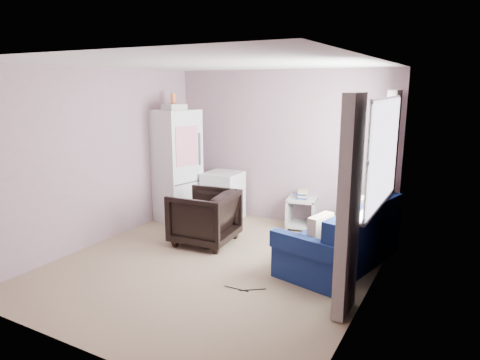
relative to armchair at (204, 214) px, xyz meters
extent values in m
cube|color=#907A5E|center=(0.53, -0.59, -0.44)|extent=(3.80, 4.20, 0.02)
cube|color=silver|center=(0.53, -0.59, 2.08)|extent=(3.80, 4.20, 0.02)
cube|color=gray|center=(0.53, 1.52, 0.82)|extent=(3.80, 0.02, 2.50)
cube|color=gray|center=(0.53, -2.70, 0.82)|extent=(3.80, 0.02, 2.50)
cube|color=gray|center=(-1.38, -0.59, 0.82)|extent=(0.02, 4.20, 2.50)
cube|color=gray|center=(2.44, -0.59, 0.82)|extent=(0.02, 4.20, 2.50)
cube|color=white|center=(2.42, 0.11, 1.07)|extent=(0.01, 1.60, 1.20)
imported|color=black|center=(0.00, 0.00, 0.00)|extent=(0.85, 0.90, 0.86)
cube|color=silver|center=(-1.02, 0.71, 0.50)|extent=(0.78, 0.78, 1.87)
cube|color=#424449|center=(-0.71, 0.64, 0.26)|extent=(0.16, 0.58, 0.02)
cube|color=#424449|center=(-0.64, 0.86, 0.80)|extent=(0.03, 0.04, 0.53)
cube|color=white|center=(-0.71, 0.60, 0.87)|extent=(0.12, 0.44, 0.64)
cylinder|color=orange|center=(-1.09, 0.79, 1.56)|extent=(0.10, 0.10, 0.26)
cube|color=#B6B5AB|center=(-0.92, 0.58, 1.48)|extent=(0.35, 0.38, 0.10)
cube|color=silver|center=(-0.34, 1.09, -0.02)|extent=(0.60, 0.60, 0.82)
cube|color=#424449|center=(-0.34, 1.07, 0.36)|extent=(0.56, 0.54, 0.05)
cylinder|color=#424449|center=(-0.33, 0.80, -0.01)|extent=(0.27, 0.03, 0.27)
cube|color=#9D9E9A|center=(1.01, 1.30, 0.05)|extent=(0.53, 0.53, 0.04)
cube|color=#9D9E9A|center=(1.01, 1.30, -0.37)|extent=(0.53, 0.53, 0.04)
cube|color=#9D9E9A|center=(0.81, 1.26, -0.18)|extent=(0.12, 0.45, 0.50)
cube|color=#9D9E9A|center=(1.21, 1.33, -0.18)|extent=(0.12, 0.45, 0.50)
cube|color=navy|center=(1.01, 1.30, 0.08)|extent=(0.19, 0.25, 0.03)
cube|color=tan|center=(1.02, 1.30, 0.11)|extent=(0.20, 0.25, 0.03)
cube|color=navy|center=(1.00, 1.30, 0.14)|extent=(0.18, 0.24, 0.03)
cube|color=tan|center=(1.02, 1.29, 0.18)|extent=(0.21, 0.26, 0.03)
cube|color=navy|center=(1.93, 0.21, -0.23)|extent=(1.22, 1.92, 0.40)
cube|color=navy|center=(2.25, 0.13, 0.18)|extent=(0.57, 1.78, 0.44)
cube|color=navy|center=(1.74, -0.63, 0.07)|extent=(0.85, 0.32, 0.20)
cube|color=navy|center=(2.12, 1.05, 0.07)|extent=(0.85, 0.32, 0.20)
cube|color=beige|center=(1.85, -0.36, 0.16)|extent=(0.20, 0.41, 0.40)
cube|color=beige|center=(2.10, 0.76, 0.16)|extent=(0.20, 0.41, 0.40)
cube|color=#9D9E9A|center=(1.83, 0.13, -0.02)|extent=(0.29, 0.37, 0.02)
cube|color=silver|center=(1.95, 0.10, 0.09)|extent=(0.13, 0.33, 0.22)
cube|color=white|center=(2.35, 0.11, 0.44)|extent=(0.14, 1.70, 0.04)
cube|color=white|center=(2.40, 0.11, 0.47)|extent=(0.02, 1.68, 0.05)
cube|color=white|center=(2.40, 0.11, 1.07)|extent=(0.02, 1.68, 0.05)
cube|color=white|center=(2.40, 0.11, 1.67)|extent=(0.02, 1.68, 0.05)
cube|color=white|center=(2.40, -0.69, 1.07)|extent=(0.02, 0.05, 1.20)
cube|color=white|center=(2.40, -0.16, 1.07)|extent=(0.02, 0.05, 1.20)
cube|color=white|center=(2.40, 0.37, 1.07)|extent=(0.02, 0.05, 1.20)
cube|color=white|center=(2.40, 0.91, 1.07)|extent=(0.02, 0.05, 1.20)
cube|color=beige|center=(2.31, -0.97, 0.67)|extent=(0.12, 0.46, 2.18)
cube|color=beige|center=(2.31, 1.19, 0.67)|extent=(0.12, 0.46, 2.18)
cylinder|color=black|center=(1.29, -1.00, -0.42)|extent=(0.25, 0.19, 0.01)
cylinder|color=black|center=(1.12, -1.06, -0.42)|extent=(0.31, 0.02, 0.01)
camera|label=1|loc=(3.29, -4.94, 1.83)|focal=32.00mm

